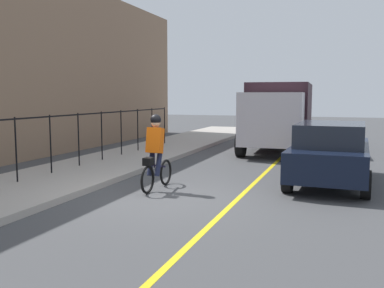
# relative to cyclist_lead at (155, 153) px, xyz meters

# --- Properties ---
(ground_plane) EXTENTS (80.00, 80.00, 0.00)m
(ground_plane) POSITION_rel_cyclist_lead_xyz_m (-0.60, -0.48, -0.91)
(ground_plane) COLOR #434345
(lane_line_centre) EXTENTS (36.00, 0.12, 0.01)m
(lane_line_centre) POSITION_rel_cyclist_lead_xyz_m (-0.60, -2.08, -0.91)
(lane_line_centre) COLOR yellow
(lane_line_centre) RESTS_ON ground
(sidewalk) EXTENTS (40.00, 3.20, 0.15)m
(sidewalk) POSITION_rel_cyclist_lead_xyz_m (-0.60, 2.92, -0.84)
(sidewalk) COLOR #A69E95
(sidewalk) RESTS_ON ground
(iron_fence) EXTENTS (15.89, 0.04, 1.60)m
(iron_fence) POSITION_rel_cyclist_lead_xyz_m (0.40, 3.32, 0.36)
(iron_fence) COLOR black
(iron_fence) RESTS_ON sidewalk
(cyclist_lead) EXTENTS (1.71, 0.36, 1.83)m
(cyclist_lead) POSITION_rel_cyclist_lead_xyz_m (0.00, 0.00, 0.00)
(cyclist_lead) COLOR black
(cyclist_lead) RESTS_ON ground
(patrol_sedan) EXTENTS (4.46, 2.05, 1.58)m
(patrol_sedan) POSITION_rel_cyclist_lead_xyz_m (2.18, -3.93, -0.09)
(patrol_sedan) COLOR black
(patrol_sedan) RESTS_ON ground
(box_truck_background) EXTENTS (6.79, 2.75, 2.78)m
(box_truck_background) POSITION_rel_cyclist_lead_xyz_m (8.82, -1.65, 0.64)
(box_truck_background) COLOR #2E1A22
(box_truck_background) RESTS_ON ground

